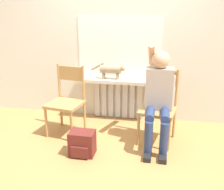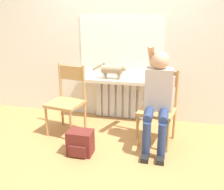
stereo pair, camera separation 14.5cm
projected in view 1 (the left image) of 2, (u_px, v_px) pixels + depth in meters
name	position (u px, v px, depth m)	size (l,w,h in m)	color
ground_plane	(103.00, 153.00, 3.24)	(12.00, 12.00, 0.00)	#B27F47
wall_with_window	(120.00, 33.00, 3.95)	(7.00, 0.06, 2.70)	silver
radiator	(118.00, 99.00, 4.22)	(0.80, 0.08, 0.62)	silver
windowsill	(118.00, 81.00, 4.03)	(1.34, 0.27, 0.05)	beige
window_glass	(119.00, 48.00, 3.99)	(1.28, 0.01, 0.93)	white
chair_left	(67.00, 100.00, 3.65)	(0.51, 0.51, 0.96)	#B2844C
chair_right	(159.00, 106.00, 3.43)	(0.52, 0.52, 0.96)	#B2844C
person	(159.00, 94.00, 3.26)	(0.36, 0.96, 1.33)	navy
cat	(112.00, 69.00, 3.98)	(0.54, 0.13, 0.26)	#9E896B
backpack	(82.00, 143.00, 3.18)	(0.30, 0.25, 0.30)	maroon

